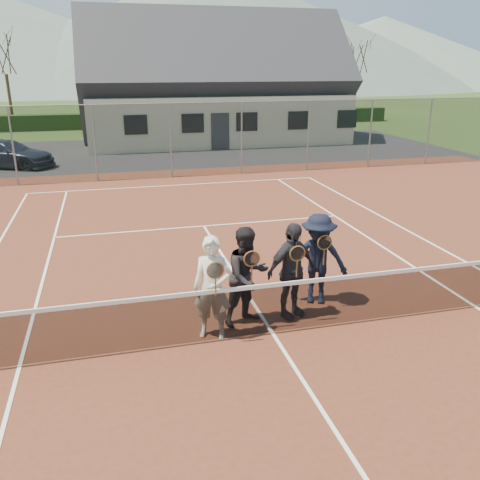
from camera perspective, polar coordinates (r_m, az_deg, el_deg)
The scene contains 19 objects.
ground at distance 27.91m, azimuth -9.35°, elevation 9.65°, with size 220.00×220.00×0.00m, color #284017.
court_surface at distance 9.02m, azimuth 3.63°, elevation -10.41°, with size 30.00×30.00×0.02m, color #562819.
tarmac_carpark at distance 27.84m, azimuth -17.66°, elevation 9.00°, with size 40.00×12.00×0.01m, color black.
hedge_row at distance 39.71m, azimuth -11.16°, elevation 13.08°, with size 40.00×1.20×1.10m, color black.
hill_centre at distance 105.09m, azimuth -2.35°, elevation 22.61°, with size 120.00×120.00×22.00m, color #52625A.
hill_east at distance 117.51m, azimuth 15.67°, elevation 19.64°, with size 90.00×90.00×14.00m, color slate.
car_c at distance 25.67m, azimuth -24.66°, elevation 8.77°, with size 1.72×4.23×1.23m, color #181E30.
court_markings at distance 9.01m, azimuth 3.63°, elevation -10.33°, with size 11.03×23.83×0.01m.
tennis_net at distance 8.77m, azimuth 3.70°, elevation -7.40°, with size 11.68×0.08×1.10m.
perimeter_fence at distance 21.29m, azimuth -7.79°, elevation 11.01°, with size 30.07×0.07×3.02m.
clubhouse at distance 32.11m, azimuth -3.01°, elevation 18.22°, with size 15.60×8.20×7.70m.
tree_b at distance 40.98m, azimuth -25.16°, elevation 19.26°, with size 3.20×3.20×7.77m.
tree_c at distance 40.72m, azimuth -8.77°, elevation 20.74°, with size 3.20×3.20×7.77m.
tree_d at distance 42.99m, azimuth 5.53°, elevation 20.77°, with size 3.20×3.20×7.77m.
tree_e at distance 45.37m, azimuth 13.15°, elevation 20.29°, with size 3.20×3.20×7.77m.
player_a at distance 8.51m, azimuth -3.11°, elevation -5.40°, with size 0.77×0.65×1.80m.
player_b at distance 8.96m, azimuth 0.84°, elevation -4.08°, with size 1.06×0.96×1.80m.
player_c at distance 9.24m, azimuth 5.77°, elevation -3.44°, with size 1.14×0.78×1.80m.
player_d at distance 9.84m, azimuth 8.72°, elevation -2.14°, with size 1.33×1.09×1.80m.
Camera 1 is at (-2.52, -7.44, 4.44)m, focal length 38.00 mm.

